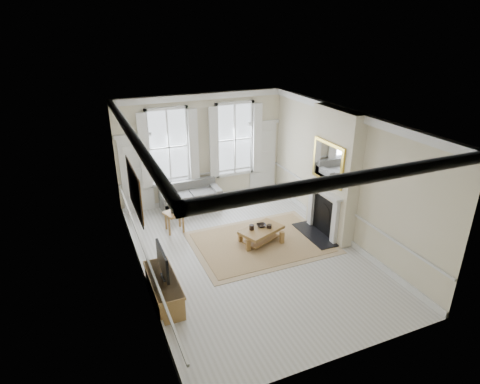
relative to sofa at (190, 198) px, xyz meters
name	(u,v)px	position (x,y,z in m)	size (l,w,h in m)	color
floor	(250,255)	(0.60, -3.11, -0.35)	(7.20, 7.20, 0.00)	#B7B5AD
ceiling	(251,119)	(0.60, -3.11, 3.05)	(7.20, 7.20, 0.00)	white
back_wall	(202,149)	(0.60, 0.49, 1.35)	(5.20, 5.20, 0.00)	beige
left_wall	(137,211)	(-2.00, -3.11, 1.35)	(7.20, 7.20, 0.00)	beige
right_wall	(344,176)	(3.20, -3.11, 1.35)	(7.20, 7.20, 0.00)	beige
window_left	(169,147)	(-0.45, 0.44, 1.55)	(1.26, 0.20, 2.20)	#B2BCC6
window_right	(235,139)	(1.65, 0.44, 1.55)	(1.26, 0.20, 2.20)	#B2BCC6
door_left	(137,176)	(-1.45, 0.45, 0.80)	(0.90, 0.08, 2.30)	silver
door_right	(263,158)	(2.65, 0.45, 0.80)	(0.90, 0.08, 2.30)	silver
painting	(134,190)	(-1.96, -2.81, 1.70)	(0.05, 1.66, 1.06)	#C28B21
chimney_breast	(333,174)	(3.03, -2.91, 1.35)	(0.35, 1.70, 3.38)	beige
hearth	(314,235)	(2.60, -2.91, -0.33)	(0.55, 1.50, 0.05)	black
fireplace	(323,210)	(2.80, -2.91, 0.38)	(0.21, 1.45, 1.33)	silver
mirror	(328,163)	(2.81, -2.91, 1.70)	(0.06, 1.26, 1.06)	gold
sofa	(190,198)	(0.00, 0.00, 0.00)	(1.77, 0.86, 0.84)	#5C5C5A
side_table	(174,216)	(-0.80, -1.19, 0.10)	(0.59, 0.59, 0.57)	brown
rug	(261,242)	(1.11, -2.69, -0.34)	(3.50, 2.60, 0.02)	olive
coffee_table	(261,231)	(1.11, -2.69, -0.02)	(1.28, 1.02, 0.42)	brown
ceramic_pot_a	(252,227)	(0.86, -2.64, 0.13)	(0.13, 0.13, 0.13)	black
ceramic_pot_b	(269,226)	(1.31, -2.74, 0.11)	(0.13, 0.13, 0.09)	black
bowl	(261,225)	(1.16, -2.59, 0.09)	(0.25, 0.25, 0.06)	black
tv_stand	(164,289)	(-1.74, -4.01, -0.08)	(0.49, 1.53, 0.55)	brown
tv	(163,261)	(-1.72, -4.01, 0.59)	(0.08, 0.90, 0.68)	black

